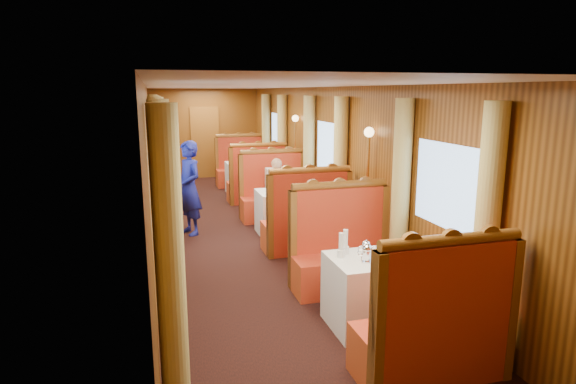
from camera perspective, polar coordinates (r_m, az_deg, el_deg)
name	(u,v)px	position (r m, az deg, el deg)	size (l,w,h in m)	color
floor	(246,236)	(8.27, -5.00, -5.24)	(3.00, 12.00, 0.01)	black
ceiling	(243,87)	(7.91, -5.33, 12.34)	(3.00, 12.00, 0.01)	silver
wall_far	(205,134)	(13.90, -9.83, 6.84)	(3.00, 2.50, 0.01)	brown
wall_near	(480,342)	(2.58, 21.77, -16.19)	(3.00, 2.50, 0.01)	brown
wall_left	(151,168)	(7.86, -15.98, 2.80)	(12.00, 2.50, 0.01)	brown
wall_right	(330,160)	(8.40, 4.96, 3.77)	(12.00, 2.50, 0.01)	brown
doorway_far	(205,143)	(13.89, -9.78, 5.80)	(0.80, 0.04, 2.00)	brown
table_near	(379,291)	(5.23, 10.77, -11.46)	(1.05, 0.72, 0.75)	white
banquette_near_fwd	(434,333)	(4.42, 16.88, -15.66)	(1.30, 0.55, 1.34)	#A81312
banquette_near_aft	(343,255)	(6.07, 6.50, -7.48)	(1.30, 0.55, 1.34)	#A81312
table_mid	(288,212)	(8.34, 0.02, -2.38)	(1.05, 0.72, 0.75)	white
banquette_mid_fwd	(306,225)	(7.39, 2.18, -3.88)	(1.30, 0.55, 1.34)	#A81312
banquette_mid_aft	(274,197)	(9.28, -1.69, -0.61)	(1.30, 0.55, 1.34)	#A81312
table_far	(249,178)	(11.67, -4.68, 1.70)	(1.05, 0.72, 0.75)	white
banquette_far_fwd	(258,183)	(10.68, -3.62, 1.03)	(1.30, 0.55, 1.34)	#A81312
banquette_far_aft	(241,169)	(12.64, -5.58, 2.69)	(1.30, 0.55, 1.34)	#A81312
tea_tray	(378,259)	(5.01, 10.64, -7.82)	(0.34, 0.26, 0.01)	silver
teapot_left	(367,255)	(4.93, 9.32, -7.35)	(0.17, 0.13, 0.14)	silver
teapot_right	(379,255)	(4.98, 10.79, -7.31)	(0.15, 0.11, 0.12)	silver
teapot_back	(366,250)	(5.10, 9.20, -6.77)	(0.15, 0.11, 0.12)	silver
fruit_plate	(411,255)	(5.15, 14.37, -7.30)	(0.24, 0.24, 0.05)	white
cup_inboard	(341,248)	(4.98, 6.30, -6.60)	(0.08, 0.08, 0.26)	white
cup_outboard	(345,244)	(5.10, 6.81, -6.18)	(0.08, 0.08, 0.26)	white
rose_vase_mid	(287,181)	(8.18, -0.06, 1.30)	(0.06, 0.06, 0.36)	silver
rose_vase_far	(247,155)	(11.61, -4.91, 4.40)	(0.06, 0.06, 0.36)	silver
window_left_near	(152,205)	(4.38, -15.78, -1.47)	(1.20, 0.90, 0.01)	#84ADE0
curtain_left_near_a	(170,263)	(3.71, -13.83, -8.21)	(0.22, 0.22, 2.35)	#DBCB70
curtain_left_near_b	(164,213)	(5.21, -14.51, -2.44)	(0.22, 0.22, 2.35)	#DBCB70
window_right_near	(448,187)	(5.28, 18.38, 0.59)	(1.20, 0.90, 0.01)	#84ADE0
curtain_right_near_a	(486,234)	(4.67, 22.43, -4.60)	(0.22, 0.22, 2.35)	#DBCB70
curtain_right_near_b	(400,198)	(5.93, 13.17, -0.64)	(0.22, 0.22, 2.35)	#DBCB70
window_left_mid	(151,155)	(7.83, -15.95, 4.25)	(1.20, 0.90, 0.01)	#84ADE0
curtain_left_mid_a	(160,181)	(7.11, -14.96, 1.31)	(0.22, 0.22, 2.35)	#DBCB70
curtain_left_mid_b	(158,165)	(8.65, -15.17, 3.12)	(0.22, 0.22, 2.35)	#DBCB70
window_right_mid	(329,149)	(8.37, 4.89, 5.12)	(1.20, 0.90, 0.01)	#84ADE0
curtain_right_mid_a	(340,172)	(7.65, 6.17, 2.38)	(0.22, 0.22, 2.35)	#DBCB70
curtain_right_mid_b	(309,159)	(9.10, 2.50, 3.94)	(0.22, 0.22, 2.35)	#DBCB70
window_left_far	(150,135)	(11.32, -16.01, 6.46)	(1.20, 0.90, 0.01)	#84ADE0
curtain_left_far_a	(156,152)	(10.57, -15.35, 4.64)	(0.22, 0.22, 2.35)	#DBCB70
curtain_left_far_b	(155,144)	(12.12, -15.45, 5.51)	(0.22, 0.22, 2.35)	#DBCB70
window_right_far	(278,132)	(11.69, -1.21, 7.07)	(1.20, 0.90, 0.01)	#84ADE0
curtain_right_far_a	(282,148)	(10.94, -0.70, 5.29)	(0.22, 0.22, 2.35)	#DBCB70
curtain_right_far_b	(266,141)	(12.45, -2.59, 6.08)	(0.22, 0.22, 2.35)	#DBCB70
sconce_left_fore	(159,178)	(6.11, -15.06, 1.63)	(0.14, 0.14, 1.95)	#BF8C3F
sconce_right_fore	(368,168)	(6.75, 9.44, 2.82)	(0.14, 0.14, 1.95)	#BF8C3F
sconce_left_aft	(155,147)	(9.58, -15.46, 5.19)	(0.14, 0.14, 1.95)	#BF8C3F
sconce_right_aft	(295,143)	(10.00, 0.87, 5.88)	(0.14, 0.14, 1.95)	#BF8C3F
steward	(189,188)	(8.37, -11.62, 0.46)	(0.59, 0.39, 1.62)	navy
passenger	(277,183)	(8.96, -1.29, 1.03)	(0.40, 0.44, 0.76)	beige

